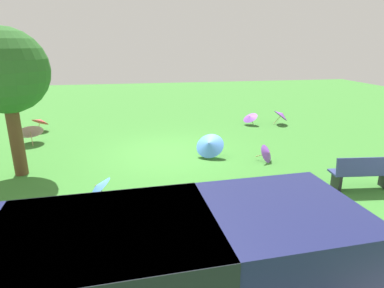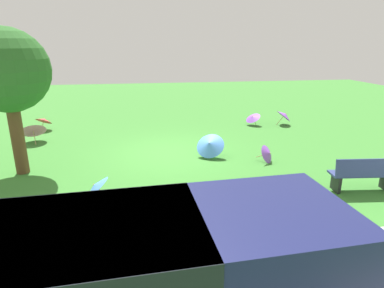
{
  "view_description": "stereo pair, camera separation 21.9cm",
  "coord_description": "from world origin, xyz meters",
  "views": [
    {
      "loc": [
        1.03,
        10.2,
        3.54
      ],
      "look_at": [
        -0.63,
        0.97,
        0.6
      ],
      "focal_mm": 30.28,
      "sensor_mm": 36.0,
      "label": 1
    },
    {
      "loc": [
        0.82,
        10.23,
        3.54
      ],
      "look_at": [
        -0.63,
        0.97,
        0.6
      ],
      "focal_mm": 30.28,
      "sensor_mm": 36.0,
      "label": 2
    }
  ],
  "objects": [
    {
      "name": "van_dark",
      "position": [
        0.69,
        6.79,
        0.91
      ],
      "size": [
        4.69,
        2.31,
        1.53
      ],
      "color": "#191E4C",
      "rests_on": "ground"
    },
    {
      "name": "park_bench",
      "position": [
        -4.49,
        3.64,
        0.47
      ],
      "size": [
        1.64,
        0.65,
        0.9
      ],
      "color": "navy",
      "rests_on": "ground"
    },
    {
      "name": "parasol_pink_0",
      "position": [
        4.83,
        -2.07,
        0.51
      ],
      "size": [
        1.13,
        1.08,
        0.89
      ],
      "color": "tan",
      "rests_on": "ground"
    },
    {
      "name": "parasol_blue_1",
      "position": [
        -1.26,
        0.63,
        0.45
      ],
      "size": [
        1.17,
        1.13,
        0.83
      ],
      "color": "tan",
      "rests_on": "ground"
    },
    {
      "name": "parasol_blue_0",
      "position": [
        1.96,
        3.15,
        0.38
      ],
      "size": [
        0.66,
        0.73,
        0.65
      ],
      "color": "tan",
      "rests_on": "ground"
    },
    {
      "name": "ground",
      "position": [
        0.0,
        0.0,
        0.0
      ],
      "size": [
        40.0,
        40.0,
        0.0
      ],
      "primitive_type": "plane",
      "color": "#387A2D"
    },
    {
      "name": "shade_tree",
      "position": [
        4.26,
        1.01,
        2.82
      ],
      "size": [
        2.2,
        2.2,
        3.96
      ],
      "color": "brown",
      "rests_on": "ground"
    },
    {
      "name": "parasol_red_0",
      "position": [
        4.91,
        -3.82,
        0.44
      ],
      "size": [
        0.89,
        0.88,
        0.66
      ],
      "color": "tan",
      "rests_on": "ground"
    },
    {
      "name": "parasol_purple_2",
      "position": [
        -5.48,
        -3.15,
        0.45
      ],
      "size": [
        0.72,
        0.78,
        0.74
      ],
      "color": "tan",
      "rests_on": "ground"
    },
    {
      "name": "parasol_purple_1",
      "position": [
        -2.95,
        1.33,
        0.29
      ],
      "size": [
        0.67,
        0.68,
        0.58
      ],
      "color": "tan",
      "rests_on": "ground"
    },
    {
      "name": "parasol_purple_0",
      "position": [
        -4.04,
        -3.28,
        0.37
      ],
      "size": [
        0.83,
        0.86,
        0.59
      ],
      "color": "tan",
      "rests_on": "ground"
    }
  ]
}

